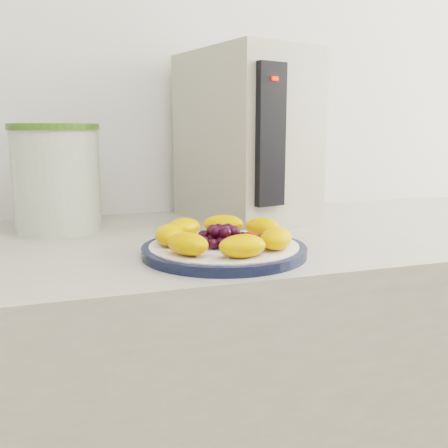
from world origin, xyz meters
name	(u,v)px	position (x,y,z in m)	size (l,w,h in m)	color
wall_back	(146,39)	(0.00, 1.51, 1.30)	(3.50, 0.02, 2.60)	silver
plate_rim	(224,250)	(0.03, 1.05, 0.91)	(0.26, 0.26, 0.01)	#111933
plate_face	(224,250)	(0.03, 1.05, 0.91)	(0.24, 0.24, 0.02)	white
canister	(57,181)	(-0.21, 1.33, 1.00)	(0.16, 0.16, 0.20)	#435813
canister_lid	(54,127)	(-0.21, 1.33, 1.10)	(0.17, 0.17, 0.01)	#456723
appliance_body	(245,137)	(0.18, 1.35, 1.08)	(0.21, 0.29, 0.36)	#ACA592
appliance_panel	(270,136)	(0.17, 1.20, 1.08)	(0.06, 0.02, 0.27)	black
appliance_led	(275,79)	(0.18, 1.18, 1.19)	(0.01, 0.01, 0.01)	#FF0C05
fruit_plate	(224,235)	(0.03, 1.05, 0.93)	(0.23, 0.22, 0.03)	orange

